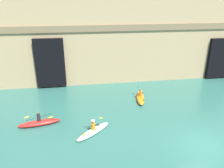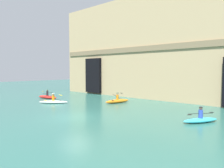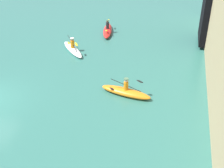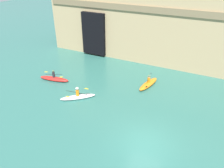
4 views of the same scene
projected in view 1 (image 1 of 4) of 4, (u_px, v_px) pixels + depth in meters
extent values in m
plane|color=#2D665B|center=(205.00, 147.00, 15.49)|extent=(120.00, 120.00, 0.00)
cube|color=tan|center=(133.00, 21.00, 28.17)|extent=(34.20, 7.20, 14.05)
cube|color=#79674A|center=(141.00, 27.00, 24.94)|extent=(33.51, 0.24, 0.72)
cube|color=black|center=(50.00, 63.00, 24.69)|extent=(3.25, 0.70, 5.50)
cube|color=black|center=(220.00, 58.00, 27.85)|extent=(3.26, 0.70, 5.08)
ellipsoid|color=red|center=(39.00, 123.00, 18.02)|extent=(3.46, 1.30, 0.42)
cylinder|color=#232328|center=(39.00, 118.00, 17.83)|extent=(0.29, 0.29, 0.60)
sphere|color=brown|center=(38.00, 113.00, 17.69)|extent=(0.18, 0.18, 0.18)
cylinder|color=#4C6B4C|center=(38.00, 113.00, 17.66)|extent=(0.23, 0.23, 0.06)
cylinder|color=black|center=(39.00, 117.00, 17.82)|extent=(2.08, 0.29, 0.38)
ellipsoid|color=yellow|center=(26.00, 117.00, 17.53)|extent=(0.46, 0.23, 0.12)
ellipsoid|color=yellow|center=(51.00, 117.00, 18.12)|extent=(0.46, 0.23, 0.12)
ellipsoid|color=orange|center=(140.00, 98.00, 22.56)|extent=(1.46, 3.38, 0.44)
cylinder|color=orange|center=(141.00, 93.00, 22.38)|extent=(0.29, 0.29, 0.53)
sphere|color=beige|center=(141.00, 90.00, 22.24)|extent=(0.24, 0.24, 0.24)
cylinder|color=#4C6B4C|center=(141.00, 89.00, 22.21)|extent=(0.30, 0.30, 0.06)
cylinder|color=black|center=(141.00, 93.00, 22.37)|extent=(0.19, 1.92, 0.82)
ellipsoid|color=black|center=(138.00, 87.00, 23.01)|extent=(0.21, 0.44, 0.21)
ellipsoid|color=black|center=(143.00, 100.00, 21.74)|extent=(0.21, 0.44, 0.21)
ellipsoid|color=white|center=(93.00, 131.00, 16.97)|extent=(2.99, 2.69, 0.33)
cylinder|color=orange|center=(93.00, 126.00, 16.80)|extent=(0.30, 0.30, 0.58)
sphere|color=#9E704C|center=(93.00, 122.00, 16.65)|extent=(0.23, 0.23, 0.23)
cylinder|color=silver|center=(93.00, 121.00, 16.61)|extent=(0.29, 0.29, 0.06)
cylinder|color=black|center=(93.00, 126.00, 16.79)|extent=(1.56, 1.29, 0.76)
ellipsoid|color=yellow|center=(101.00, 118.00, 17.28)|extent=(0.45, 0.41, 0.20)
ellipsoid|color=yellow|center=(85.00, 134.00, 16.30)|extent=(0.45, 0.41, 0.20)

